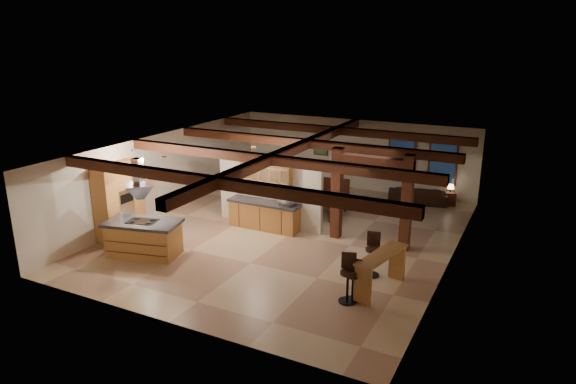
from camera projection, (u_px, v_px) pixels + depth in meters
name	position (u px, v px, depth m)	size (l,w,h in m)	color
ground	(290.00, 234.00, 16.60)	(12.00, 12.00, 0.00)	#CBAD87
room_walls	(290.00, 181.00, 16.08)	(12.00, 12.00, 12.00)	beige
ceiling_beams	(290.00, 151.00, 15.80)	(10.00, 12.00, 0.28)	#412310
timber_posts	(371.00, 188.00, 15.43)	(2.50, 0.30, 2.90)	#412310
partition_wall	(270.00, 194.00, 17.14)	(3.80, 0.18, 2.20)	beige
pantry_cabinet	(119.00, 201.00, 16.05)	(0.67, 1.60, 2.40)	#AC7637
back_counter	(264.00, 215.00, 16.99)	(2.50, 0.66, 0.94)	#AC7637
upper_display_cabinet	(267.00, 173.00, 16.76)	(1.80, 0.36, 0.95)	#AC7637
range_hood	(140.00, 197.00, 14.53)	(1.10, 1.10, 1.40)	silver
back_windows	(422.00, 160.00, 20.02)	(2.70, 0.07, 1.70)	#412310
framed_art	(321.00, 145.00, 21.82)	(0.65, 0.05, 0.85)	#412310
recessed_cans	(184.00, 151.00, 15.21)	(3.16, 2.46, 0.03)	silver
kitchen_island	(144.00, 238.00, 14.90)	(2.33, 1.60, 1.06)	#AC7637
dining_table	(321.00, 205.00, 18.56)	(1.73, 0.97, 0.61)	#3D190F
sofa	(418.00, 195.00, 19.65)	(2.19, 0.86, 0.64)	black
microwave	(287.00, 201.00, 16.45)	(0.47, 0.32, 0.26)	#B0B0B4
bar_counter	(381.00, 266.00, 12.73)	(0.87, 1.97, 1.01)	#AC7637
side_table	(450.00, 199.00, 19.43)	(0.41, 0.41, 0.51)	#412310
table_lamp	(451.00, 187.00, 19.30)	(0.25, 0.25, 0.30)	black
bar_stool_a	(348.00, 278.00, 12.24)	(0.44, 0.46, 1.21)	black
bar_stool_b	(353.00, 280.00, 12.34)	(0.36, 0.36, 1.03)	black
bar_stool_c	(372.00, 254.00, 13.62)	(0.42, 0.43, 1.19)	black
dining_chairs	(321.00, 196.00, 18.47)	(2.09, 2.09, 1.21)	#412310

